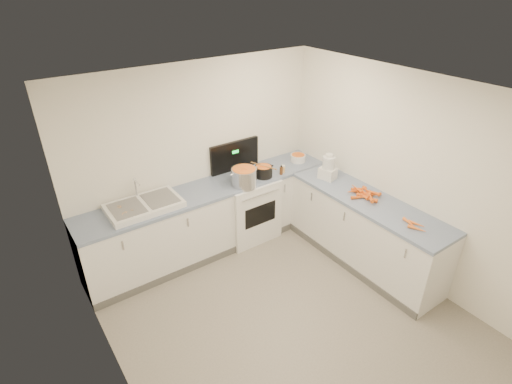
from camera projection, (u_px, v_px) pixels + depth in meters
floor at (291, 321)px, 4.44m from camera, size 3.50×4.00×0.00m
ceiling at (304, 100)px, 3.22m from camera, size 3.50×4.00×0.00m
wall_back at (198, 158)px, 5.26m from camera, size 3.50×0.00×2.50m
wall_front at (511, 382)px, 2.40m from camera, size 3.50×0.00×2.50m
wall_left at (115, 305)px, 2.95m from camera, size 0.00×4.00×2.50m
wall_right at (410, 180)px, 4.71m from camera, size 0.00×4.00×2.50m
counter_back at (213, 218)px, 5.43m from camera, size 3.50×0.62×0.94m
counter_right at (364, 231)px, 5.16m from camera, size 0.62×2.20×0.94m
stove at (247, 206)px, 5.69m from camera, size 0.76×0.65×1.36m
sink at (144, 205)px, 4.73m from camera, size 0.86×0.52×0.31m
steel_pot at (244, 177)px, 5.22m from camera, size 0.38×0.38×0.25m
black_pot at (264, 172)px, 5.44m from camera, size 0.25×0.25×0.17m
wooden_spoon at (264, 166)px, 5.40m from camera, size 0.16×0.39×0.02m
mixing_bowl at (298, 158)px, 5.89m from camera, size 0.30×0.30×0.10m
extract_bottle at (281, 171)px, 5.50m from camera, size 0.05×0.05×0.11m
spice_jar at (283, 170)px, 5.56m from camera, size 0.05×0.05×0.09m
food_processor at (328, 168)px, 5.35m from camera, size 0.22×0.25×0.36m
carrot_pile at (365, 194)px, 4.98m from camera, size 0.38×0.47×0.09m
peeled_carrots at (414, 225)px, 4.40m from camera, size 0.17×0.31×0.04m
peelings at (122, 210)px, 4.57m from camera, size 0.16×0.22×0.01m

